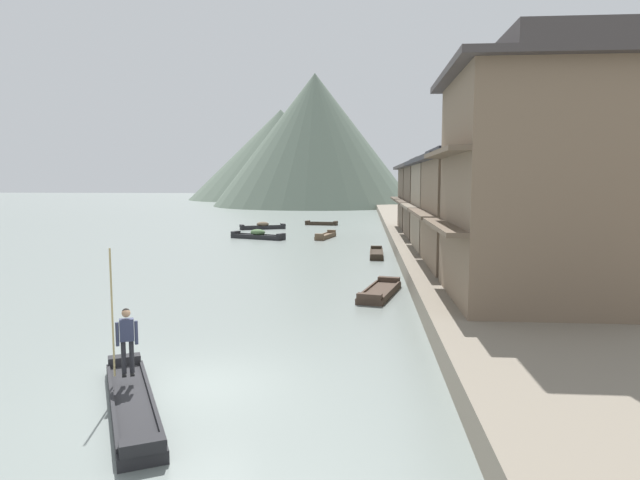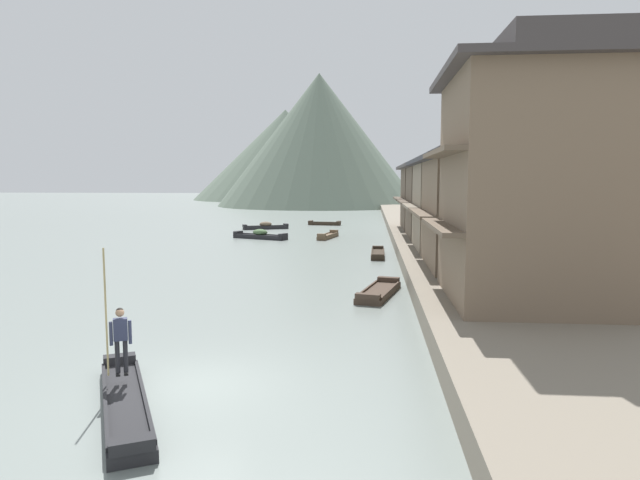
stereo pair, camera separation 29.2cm
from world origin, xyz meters
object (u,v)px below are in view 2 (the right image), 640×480
(boat_foreground_poled, at_px, (125,403))
(house_waterfront_far, at_px, (433,194))
(boat_moored_nearest, at_px, (379,292))
(boat_midriver_upstream, at_px, (266,226))
(boatman_person, at_px, (120,333))
(house_waterfront_narrow, at_px, (446,197))
(boat_moored_far, at_px, (378,254))
(house_waterfront_nearest, at_px, (532,179))
(boat_midriver_drifting, at_px, (328,236))
(boat_moored_second, at_px, (325,224))
(house_waterfront_second, at_px, (487,206))
(house_waterfront_tall, at_px, (454,200))
(boat_moored_third, at_px, (260,235))

(boat_foreground_poled, distance_m, house_waterfront_far, 40.22)
(boat_moored_nearest, distance_m, boat_midriver_upstream, 34.39)
(boatman_person, bearing_deg, house_waterfront_narrow, 69.25)
(boat_moored_far, relative_size, house_waterfront_nearest, 0.54)
(boat_foreground_poled, distance_m, boat_moored_nearest, 14.17)
(boat_foreground_poled, height_order, boatman_person, boatman_person)
(boat_midriver_drifting, bearing_deg, boat_foreground_poled, -92.66)
(boat_foreground_poled, height_order, boat_moored_second, boat_foreground_poled)
(boat_midriver_upstream, bearing_deg, house_waterfront_second, -60.37)
(house_waterfront_nearest, relative_size, house_waterfront_tall, 1.19)
(boat_moored_third, bearing_deg, boat_midriver_drifting, 9.31)
(boat_moored_far, relative_size, house_waterfront_far, 0.62)
(boatman_person, xyz_separation_m, house_waterfront_tall, (11.03, 23.03, 2.32))
(boat_midriver_upstream, xyz_separation_m, house_waterfront_narrow, (16.37, -14.38, 3.54))
(boat_foreground_poled, distance_m, boat_midriver_drifting, 37.03)
(boat_moored_second, relative_size, boat_moored_third, 0.74)
(boat_midriver_drifting, distance_m, house_waterfront_far, 9.92)
(house_waterfront_far, bearing_deg, boat_foreground_poled, -105.66)
(boat_moored_nearest, height_order, house_waterfront_tall, house_waterfront_tall)
(boat_foreground_poled, relative_size, boat_midriver_drifting, 1.24)
(boat_moored_far, bearing_deg, house_waterfront_nearest, -73.51)
(boat_moored_far, height_order, house_waterfront_tall, house_waterfront_tall)
(boat_midriver_drifting, height_order, house_waterfront_tall, house_waterfront_tall)
(house_waterfront_narrow, xyz_separation_m, house_waterfront_far, (-0.17, 7.48, -0.00))
(boat_moored_second, relative_size, house_waterfront_narrow, 0.50)
(boat_foreground_poled, xyz_separation_m, house_waterfront_far, (10.81, 38.57, 3.65))
(house_waterfront_nearest, xyz_separation_m, house_waterfront_tall, (-0.41, 15.16, -1.29))
(boat_foreground_poled, relative_size, boat_moored_far, 1.11)
(boat_moored_third, distance_m, boat_midriver_upstream, 9.52)
(house_waterfront_second, height_order, house_waterfront_narrow, same)
(boatman_person, bearing_deg, house_waterfront_tall, 64.41)
(boat_midriver_upstream, height_order, house_waterfront_tall, house_waterfront_tall)
(boat_midriver_drifting, xyz_separation_m, house_waterfront_second, (9.35, -20.43, 3.61))
(boat_foreground_poled, relative_size, boat_moored_nearest, 1.15)
(boat_moored_third, height_order, house_waterfront_narrow, house_waterfront_narrow)
(boat_foreground_poled, height_order, boat_moored_third, boat_moored_third)
(boat_moored_third, distance_m, house_waterfront_nearest, 31.55)
(boat_moored_second, bearing_deg, boat_moored_nearest, -81.80)
(boat_foreground_poled, xyz_separation_m, house_waterfront_nearest, (10.97, 8.74, 4.95))
(boat_midriver_upstream, relative_size, house_waterfront_nearest, 0.53)
(boat_moored_third, bearing_deg, house_waterfront_nearest, -61.11)
(boat_moored_nearest, distance_m, boat_moored_second, 38.75)
(house_waterfront_second, xyz_separation_m, house_waterfront_narrow, (-0.08, 14.53, 0.00))
(boat_foreground_poled, relative_size, house_waterfront_far, 0.69)
(boat_foreground_poled, bearing_deg, boat_moored_nearest, 65.93)
(house_waterfront_narrow, distance_m, house_waterfront_far, 7.48)
(boat_moored_nearest, xyz_separation_m, boat_midriver_drifting, (-4.06, 24.05, 0.03))
(boat_midriver_upstream, height_order, house_waterfront_far, house_waterfront_far)
(boat_foreground_poled, bearing_deg, house_waterfront_far, 74.34)
(boat_moored_second, height_order, boat_midriver_upstream, boat_midriver_upstream)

